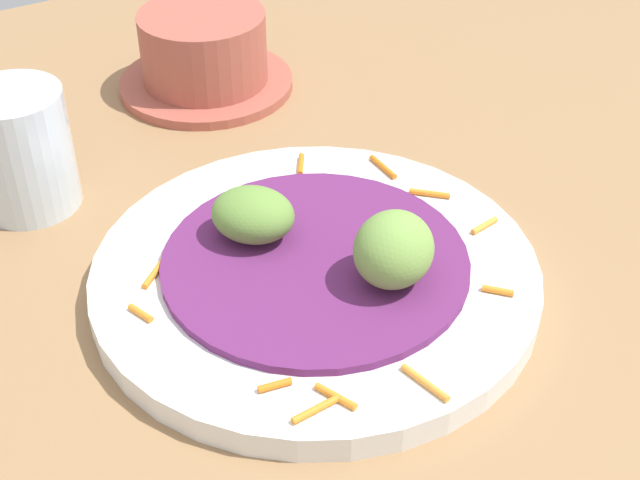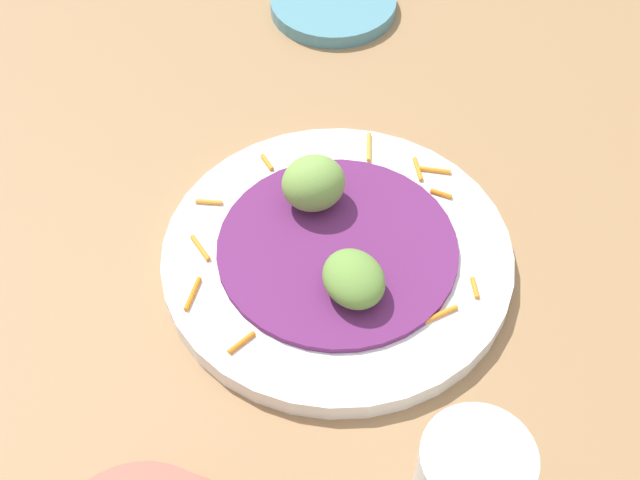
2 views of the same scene
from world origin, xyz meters
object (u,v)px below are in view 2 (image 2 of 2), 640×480
object	(u,v)px
main_plate	(332,256)
side_plate_small	(333,4)
guac_scoop_left	(354,279)
guac_scoop_center	(314,183)

from	to	relation	value
main_plate	side_plate_small	size ratio (longest dim) A/B	2.11
side_plate_small	guac_scoop_left	bearing A→B (deg)	-74.01
guac_scoop_center	side_plate_small	world-z (taller)	guac_scoop_center
main_plate	side_plate_small	bearing A→B (deg)	103.65
main_plate	side_plate_small	xyz separation A→B (cm)	(-7.89, 32.48, -0.14)
guac_scoop_center	main_plate	bearing A→B (deg)	-57.27
main_plate	guac_scoop_center	world-z (taller)	guac_scoop_center
guac_scoop_left	side_plate_small	size ratio (longest dim) A/B	0.40
side_plate_small	guac_scoop_center	bearing A→B (deg)	-79.40
guac_scoop_left	guac_scoop_center	size ratio (longest dim) A/B	1.03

